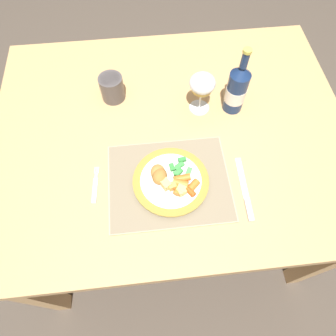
{
  "coord_description": "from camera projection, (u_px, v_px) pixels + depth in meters",
  "views": [
    {
      "loc": [
        -0.08,
        -0.61,
        1.57
      ],
      "look_at": [
        -0.03,
        -0.17,
        0.78
      ],
      "focal_mm": 32.0,
      "sensor_mm": 36.0,
      "label": 1
    }
  ],
  "objects": [
    {
      "name": "dinner_plate",
      "position": [
        171.0,
        181.0,
        0.91
      ],
      "size": [
        0.23,
        0.23,
        0.02
      ],
      "color": "white",
      "rests_on": "placemat"
    },
    {
      "name": "table_knife",
      "position": [
        245.0,
        194.0,
        0.9
      ],
      "size": [
        0.02,
        0.21,
        0.01
      ],
      "color": "silver",
      "rests_on": "dining_table"
    },
    {
      "name": "green_beans_pile",
      "position": [
        180.0,
        168.0,
        0.91
      ],
      "size": [
        0.07,
        0.06,
        0.01
      ],
      "color": "#4CA84C",
      "rests_on": "dinner_plate"
    },
    {
      "name": "roast_potatoes",
      "position": [
        175.0,
        188.0,
        0.88
      ],
      "size": [
        0.08,
        0.06,
        0.03
      ],
      "color": "#E5BC66",
      "rests_on": "dinner_plate"
    },
    {
      "name": "bottle",
      "position": [
        237.0,
        89.0,
        0.99
      ],
      "size": [
        0.07,
        0.07,
        0.25
      ],
      "color": "navy",
      "rests_on": "dining_table"
    },
    {
      "name": "glazed_carrots",
      "position": [
        184.0,
        185.0,
        0.88
      ],
      "size": [
        0.08,
        0.08,
        0.02
      ],
      "color": "orange",
      "rests_on": "dinner_plate"
    },
    {
      "name": "drinking_cup",
      "position": [
        112.0,
        88.0,
        1.05
      ],
      "size": [
        0.08,
        0.08,
        0.09
      ],
      "color": "#4C4747",
      "rests_on": "dining_table"
    },
    {
      "name": "breaded_croquettes",
      "position": [
        159.0,
        174.0,
        0.89
      ],
      "size": [
        0.06,
        0.07,
        0.04
      ],
      "color": "#A87033",
      "rests_on": "dinner_plate"
    },
    {
      "name": "fork",
      "position": [
        95.0,
        187.0,
        0.92
      ],
      "size": [
        0.02,
        0.12,
        0.01
      ],
      "color": "silver",
      "rests_on": "dining_table"
    },
    {
      "name": "wine_glass",
      "position": [
        202.0,
        85.0,
        0.97
      ],
      "size": [
        0.09,
        0.09,
        0.15
      ],
      "color": "silver",
      "rests_on": "dining_table"
    },
    {
      "name": "placemat",
      "position": [
        169.0,
        182.0,
        0.92
      ],
      "size": [
        0.37,
        0.3,
        0.01
      ],
      "color": "tan",
      "rests_on": "dining_table"
    },
    {
      "name": "dining_table",
      "position": [
        171.0,
        143.0,
        1.1
      ],
      "size": [
        1.22,
        0.97,
        0.74
      ],
      "color": "tan",
      "rests_on": "ground"
    },
    {
      "name": "ground_plane",
      "position": [
        170.0,
        207.0,
        1.67
      ],
      "size": [
        6.0,
        6.0,
        0.0
      ],
      "primitive_type": "plane",
      "color": "#4C4238"
    }
  ]
}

